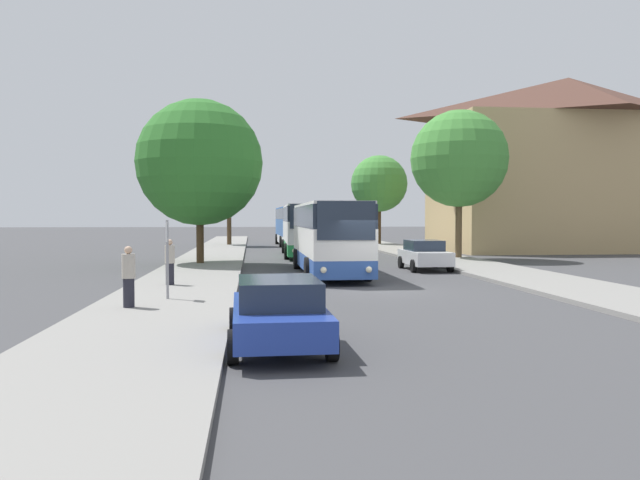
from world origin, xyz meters
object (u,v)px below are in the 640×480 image
(parked_car_left_curb, at_px, (278,311))
(tree_right_mid, at_px, (379,184))
(tree_left_near, at_px, (200,163))
(bus_stop_sign, at_px, (167,250))
(bus_front, at_px, (328,237))
(tree_right_near, at_px, (459,159))
(pedestrian_waiting_far, at_px, (129,277))
(pedestrian_waiting_near, at_px, (170,262))
(bus_middle, at_px, (303,229))
(parked_car_right_near, at_px, (424,255))
(bus_rear, at_px, (293,225))
(tree_left_far, at_px, (229,188))

(parked_car_left_curb, bearing_deg, tree_right_mid, 74.61)
(tree_left_near, bearing_deg, bus_stop_sign, -89.09)
(parked_car_left_curb, xyz_separation_m, tree_left_near, (-3.28, 21.70, 4.81))
(bus_front, distance_m, parked_car_left_curb, 16.08)
(bus_stop_sign, relative_size, tree_right_near, 0.26)
(tree_left_near, relative_size, tree_right_near, 0.97)
(pedestrian_waiting_far, bearing_deg, parked_car_left_curb, 161.88)
(bus_stop_sign, distance_m, pedestrian_waiting_near, 4.04)
(pedestrian_waiting_far, distance_m, tree_right_mid, 42.78)
(bus_middle, distance_m, tree_right_mid, 17.80)
(parked_car_left_curb, distance_m, pedestrian_waiting_far, 6.31)
(parked_car_right_near, height_order, tree_right_mid, tree_right_mid)
(bus_rear, bearing_deg, tree_left_near, -106.76)
(tree_left_near, xyz_separation_m, tree_left_far, (0.76, 22.72, -0.30))
(bus_middle, bearing_deg, tree_right_near, -26.17)
(tree_left_near, bearing_deg, tree_right_mid, 57.65)
(pedestrian_waiting_near, height_order, tree_left_near, tree_left_near)
(bus_middle, bearing_deg, bus_stop_sign, -103.25)
(tree_right_mid, bearing_deg, bus_stop_sign, -110.67)
(pedestrian_waiting_near, xyz_separation_m, tree_left_far, (0.96, 33.75, 4.25))
(bus_stop_sign, height_order, tree_right_mid, tree_right_mid)
(bus_middle, xyz_separation_m, tree_left_near, (-6.23, -7.78, 3.72))
(pedestrian_waiting_far, relative_size, tree_right_mid, 0.20)
(tree_right_near, bearing_deg, bus_middle, 152.34)
(tree_right_near, relative_size, tree_right_mid, 1.09)
(tree_right_mid, bearing_deg, parked_car_right_near, -97.00)
(pedestrian_waiting_far, bearing_deg, bus_stop_sign, -81.06)
(pedestrian_waiting_far, height_order, tree_left_far, tree_left_far)
(bus_front, distance_m, bus_middle, 13.71)
(bus_middle, relative_size, parked_car_right_near, 2.81)
(pedestrian_waiting_far, xyz_separation_m, tree_right_mid, (15.15, 39.72, 4.74))
(tree_right_near, bearing_deg, parked_car_left_curb, -116.17)
(bus_stop_sign, distance_m, pedestrian_waiting_far, 2.00)
(bus_stop_sign, bearing_deg, parked_car_right_near, 44.57)
(bus_front, relative_size, tree_right_mid, 1.32)
(tree_left_far, bearing_deg, bus_middle, -69.90)
(bus_rear, distance_m, pedestrian_waiting_near, 34.95)
(tree_right_near, bearing_deg, pedestrian_waiting_near, -138.09)
(pedestrian_waiting_far, bearing_deg, bus_rear, -65.90)
(bus_front, bearing_deg, bus_rear, 89.30)
(bus_stop_sign, xyz_separation_m, tree_right_near, (15.16, 17.96, 4.55))
(bus_middle, height_order, tree_right_mid, tree_right_mid)
(bus_middle, height_order, parked_car_right_near, bus_middle)
(parked_car_right_near, height_order, pedestrian_waiting_far, pedestrian_waiting_far)
(bus_rear, relative_size, parked_car_right_near, 2.73)
(bus_middle, xyz_separation_m, parked_car_left_curb, (-2.95, -29.49, -1.09))
(bus_stop_sign, xyz_separation_m, tree_left_far, (0.52, 37.71, 3.61))
(pedestrian_waiting_near, distance_m, tree_right_near, 21.60)
(tree_left_near, bearing_deg, bus_middle, 51.33)
(bus_rear, height_order, pedestrian_waiting_near, bus_rear)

